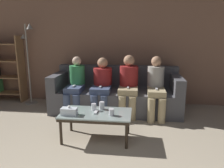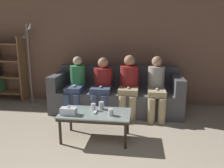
% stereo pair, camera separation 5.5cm
% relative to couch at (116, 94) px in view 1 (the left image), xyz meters
% --- Properties ---
extents(wall_back, '(12.00, 0.06, 2.60)m').
position_rel_couch_xyz_m(wall_back, '(0.00, 0.55, 0.99)').
color(wall_back, '#8C6651').
rests_on(wall_back, ground_plane).
extents(couch, '(2.49, 0.96, 0.86)m').
position_rel_couch_xyz_m(couch, '(0.00, 0.00, 0.00)').
color(couch, '#515156').
rests_on(couch, ground_plane).
extents(coffee_table, '(1.00, 0.55, 0.41)m').
position_rel_couch_xyz_m(coffee_table, '(-0.15, -1.32, 0.05)').
color(coffee_table, '#8C9E99').
rests_on(coffee_table, ground_plane).
extents(cup_near_left, '(0.07, 0.07, 0.09)m').
position_rel_couch_xyz_m(cup_near_left, '(0.08, -1.40, 0.14)').
color(cup_near_left, silver).
rests_on(cup_near_left, coffee_table).
extents(cup_near_right, '(0.07, 0.07, 0.10)m').
position_rel_couch_xyz_m(cup_near_right, '(-0.20, -1.23, 0.15)').
color(cup_near_right, silver).
rests_on(cup_near_right, coffee_table).
extents(cup_far_center, '(0.08, 0.08, 0.12)m').
position_rel_couch_xyz_m(cup_far_center, '(-0.09, -1.17, 0.15)').
color(cup_far_center, silver).
rests_on(cup_far_center, coffee_table).
extents(tissue_box, '(0.22, 0.12, 0.13)m').
position_rel_couch_xyz_m(tissue_box, '(-0.51, -1.45, 0.15)').
color(tissue_box, silver).
rests_on(tissue_box, coffee_table).
extents(game_remote, '(0.04, 0.15, 0.02)m').
position_rel_couch_xyz_m(game_remote, '(-0.15, -1.32, 0.10)').
color(game_remote, white).
rests_on(game_remote, coffee_table).
extents(standing_lamp, '(0.31, 0.26, 1.72)m').
position_rel_couch_xyz_m(standing_lamp, '(-1.90, 0.18, 0.74)').
color(standing_lamp, gray).
rests_on(standing_lamp, ground_plane).
extents(seated_person_left_end, '(0.31, 0.65, 1.08)m').
position_rel_couch_xyz_m(seated_person_left_end, '(-0.76, -0.24, 0.26)').
color(seated_person_left_end, '#47567A').
rests_on(seated_person_left_end, ground_plane).
extents(seated_person_mid_left, '(0.36, 0.67, 1.06)m').
position_rel_couch_xyz_m(seated_person_mid_left, '(-0.25, -0.21, 0.27)').
color(seated_person_mid_left, '#47567A').
rests_on(seated_person_mid_left, ground_plane).
extents(seated_person_mid_right, '(0.35, 0.67, 1.12)m').
position_rel_couch_xyz_m(seated_person_mid_right, '(0.25, -0.21, 0.29)').
color(seated_person_mid_right, tan).
rests_on(seated_person_mid_right, ground_plane).
extents(seated_person_right_end, '(0.31, 0.72, 1.10)m').
position_rel_couch_xyz_m(seated_person_right_end, '(0.76, -0.25, 0.27)').
color(seated_person_right_end, tan).
rests_on(seated_person_right_end, ground_plane).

